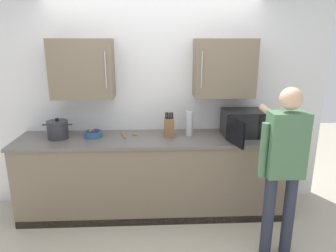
{
  "coord_description": "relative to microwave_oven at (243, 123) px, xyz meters",
  "views": [
    {
      "loc": [
        -0.01,
        -2.68,
        2.04
      ],
      "look_at": [
        0.15,
        0.65,
        1.1
      ],
      "focal_mm": 32.82,
      "sensor_mm": 36.0,
      "label": 1
    }
  ],
  "objects": [
    {
      "name": "thermos_flask",
      "position": [
        -0.62,
        0.03,
        -0.0
      ],
      "size": [
        0.09,
        0.09,
        0.29
      ],
      "color": "#B7BABF",
      "rests_on": "counter_unit"
    },
    {
      "name": "microwave_oven",
      "position": [
        0.0,
        0.0,
        0.0
      ],
      "size": [
        0.52,
        0.72,
        0.3
      ],
      "color": "black",
      "rests_on": "counter_unit"
    },
    {
      "name": "back_wall_tiled",
      "position": [
        -1.03,
        0.3,
        0.33
      ],
      "size": [
        4.27,
        0.44,
        2.72
      ],
      "color": "white",
      "rests_on": "ground_plane"
    },
    {
      "name": "stock_pot",
      "position": [
        -2.14,
        -0.01,
        -0.05
      ],
      "size": [
        0.33,
        0.24,
        0.24
      ],
      "color": "#2D2D33",
      "rests_on": "counter_unit"
    },
    {
      "name": "counter_unit",
      "position": [
        -1.03,
        -0.04,
        -0.63
      ],
      "size": [
        3.18,
        0.68,
        0.95
      ],
      "color": "#756651",
      "rests_on": "ground_plane"
    },
    {
      "name": "person_figure",
      "position": [
        0.14,
        -0.85,
        -0.11
      ],
      "size": [
        0.44,
        0.64,
        1.65
      ],
      "color": "#282D3D",
      "rests_on": "ground_plane"
    },
    {
      "name": "fruit_bowl",
      "position": [
        -1.75,
        0.02,
        -0.11
      ],
      "size": [
        0.2,
        0.2,
        0.1
      ],
      "color": "#335684",
      "rests_on": "counter_unit"
    },
    {
      "name": "knife_block",
      "position": [
        -0.87,
        0.01,
        -0.04
      ],
      "size": [
        0.11,
        0.15,
        0.29
      ],
      "color": "brown",
      "rests_on": "counter_unit"
    },
    {
      "name": "wooden_spoon",
      "position": [
        -1.33,
        0.05,
        -0.14
      ],
      "size": [
        0.21,
        0.22,
        0.02
      ],
      "color": "#A37547",
      "rests_on": "counter_unit"
    },
    {
      "name": "ground_plane",
      "position": [
        -1.03,
        -0.74,
        -1.1
      ],
      "size": [
        9.32,
        9.32,
        0.0
      ],
      "primitive_type": "plane",
      "color": "#B7AD99"
    }
  ]
}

